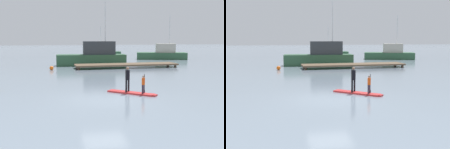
# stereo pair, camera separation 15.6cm
# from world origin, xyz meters

# --- Properties ---
(ground_plane) EXTENTS (240.00, 240.00, 0.00)m
(ground_plane) POSITION_xyz_m (0.00, 0.00, 0.00)
(ground_plane) COLOR gray
(paddleboard_near) EXTENTS (2.73, 2.62, 0.10)m
(paddleboard_near) POSITION_xyz_m (2.04, 1.25, 0.05)
(paddleboard_near) COLOR red
(paddleboard_near) RESTS_ON ground
(paddler_adult) EXTENTS (0.40, 0.41, 1.65)m
(paddler_adult) POSITION_xyz_m (1.81, 1.46, 1.01)
(paddler_adult) COLOR black
(paddler_adult) RESTS_ON paddleboard_near
(paddler_child_solo) EXTENTS (0.31, 0.32, 1.20)m
(paddler_child_solo) POSITION_xyz_m (2.62, 0.72, 0.73)
(paddler_child_solo) COLOR black
(paddler_child_solo) RESTS_ON paddleboard_near
(fishing_boat_green_midground) EXTENTS (8.87, 2.93, 8.07)m
(fishing_boat_green_midground) POSITION_xyz_m (2.82, 20.11, 1.12)
(fishing_boat_green_midground) COLOR #2D5638
(fishing_boat_green_midground) RESTS_ON ground
(motor_boat_small_navy) EXTENTS (8.40, 4.85, 7.12)m
(motor_boat_small_navy) POSITION_xyz_m (15.61, 27.67, 0.91)
(motor_boat_small_navy) COLOR #2D5638
(motor_boat_small_navy) RESTS_ON ground
(trawler_grey_distant) EXTENTS (6.77, 2.15, 5.53)m
(trawler_grey_distant) POSITION_xyz_m (7.06, 36.16, 0.71)
(trawler_grey_distant) COLOR #2D5638
(trawler_grey_distant) RESTS_ON ground
(floating_dock) EXTENTS (12.11, 2.65, 0.47)m
(floating_dock) POSITION_xyz_m (6.11, 16.31, 0.38)
(floating_dock) COLOR brown
(floating_dock) RESTS_ON ground
(mooring_buoy_mid) EXTENTS (0.44, 0.44, 0.44)m
(mooring_buoy_mid) POSITION_xyz_m (-2.56, 15.91, 0.22)
(mooring_buoy_mid) COLOR orange
(mooring_buoy_mid) RESTS_ON ground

